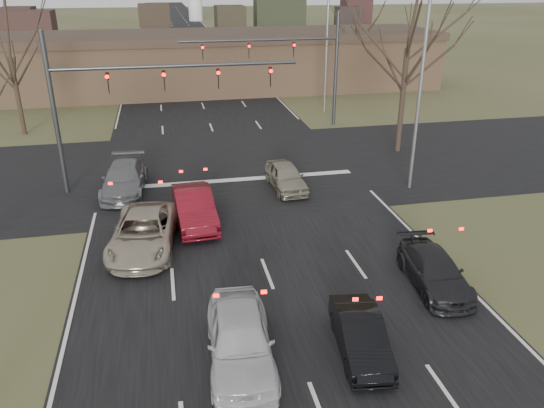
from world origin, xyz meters
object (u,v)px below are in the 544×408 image
(car_charcoal_sedan, at_px, (434,271))
(car_white_sedan, at_px, (240,339))
(car_black_hatch, at_px, (361,335))
(streetlight_right_near, at_px, (418,81))
(car_silver_ahead, at_px, (286,176))
(mast_arm_near, at_px, (122,91))
(mast_arm_far, at_px, (298,57))
(building, at_px, (216,61))
(car_red_ahead, at_px, (194,207))
(streetlight_right_far, at_px, (325,41))
(car_grey_ahead, at_px, (124,178))
(car_silver_suv, at_px, (144,232))

(car_charcoal_sedan, bearing_deg, car_white_sedan, -155.67)
(car_black_hatch, bearing_deg, streetlight_right_near, 66.77)
(car_charcoal_sedan, distance_m, car_silver_ahead, 10.68)
(mast_arm_near, bearing_deg, mast_arm_far, 41.22)
(building, xyz_separation_m, car_charcoal_sedan, (3.69, -36.99, -2.06))
(car_red_ahead, bearing_deg, car_black_hatch, -70.80)
(mast_arm_far, distance_m, car_white_sedan, 26.19)
(streetlight_right_near, height_order, car_silver_ahead, streetlight_right_near)
(streetlight_right_far, bearing_deg, car_grey_ahead, -135.75)
(car_silver_suv, xyz_separation_m, car_black_hatch, (6.33, -7.90, -0.14))
(mast_arm_far, xyz_separation_m, streetlight_right_near, (2.64, -13.00, 0.57))
(building, bearing_deg, car_silver_suv, -101.49)
(car_white_sedan, bearing_deg, building, 88.45)
(car_charcoal_sedan, bearing_deg, car_silver_ahead, 111.51)
(car_charcoal_sedan, height_order, car_silver_ahead, car_silver_ahead)
(streetlight_right_near, distance_m, car_silver_ahead, 8.00)
(streetlight_right_near, bearing_deg, car_black_hatch, -120.44)
(mast_arm_near, relative_size, car_red_ahead, 2.59)
(streetlight_right_far, bearing_deg, car_silver_ahead, -113.01)
(streetlight_right_near, bearing_deg, car_white_sedan, -132.20)
(mast_arm_near, distance_m, car_charcoal_sedan, 16.82)
(streetlight_right_far, relative_size, car_red_ahead, 2.14)
(mast_arm_near, relative_size, mast_arm_far, 1.09)
(building, bearing_deg, streetlight_right_far, -56.35)
(streetlight_right_near, xyz_separation_m, car_grey_ahead, (-14.39, 2.50, -4.85))
(car_white_sedan, bearing_deg, car_charcoal_sedan, 23.28)
(car_white_sedan, relative_size, car_grey_ahead, 0.91)
(streetlight_right_near, bearing_deg, streetlight_right_far, 88.32)
(car_silver_ahead, bearing_deg, mast_arm_far, 70.39)
(building, bearing_deg, mast_arm_far, -74.42)
(car_charcoal_sedan, relative_size, car_silver_ahead, 1.06)
(streetlight_right_near, bearing_deg, car_silver_suv, -163.20)
(car_black_hatch, distance_m, car_grey_ahead, 16.20)
(car_silver_ahead, bearing_deg, streetlight_right_far, 64.20)
(mast_arm_far, relative_size, streetlight_right_near, 1.11)
(building, distance_m, car_grey_ahead, 26.67)
(car_white_sedan, height_order, car_silver_ahead, car_white_sedan)
(streetlight_right_far, relative_size, car_charcoal_sedan, 2.38)
(mast_arm_near, bearing_deg, car_silver_ahead, -12.62)
(mast_arm_near, xyz_separation_m, car_charcoal_sedan, (10.92, -11.99, -4.46))
(streetlight_right_near, xyz_separation_m, car_silver_ahead, (-6.19, 1.24, -4.91))
(mast_arm_near, distance_m, streetlight_right_far, 20.20)
(streetlight_right_near, distance_m, car_grey_ahead, 15.39)
(car_white_sedan, height_order, car_charcoal_sedan, car_white_sedan)
(building, relative_size, car_black_hatch, 11.62)
(streetlight_right_near, relative_size, car_red_ahead, 2.14)
(car_silver_ahead, bearing_deg, car_red_ahead, -149.74)
(building, bearing_deg, car_grey_ahead, -106.52)
(mast_arm_far, bearing_deg, car_charcoal_sedan, -91.28)
(car_silver_ahead, bearing_deg, streetlight_right_near, -14.11)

